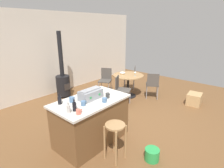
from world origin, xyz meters
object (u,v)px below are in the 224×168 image
cup_1 (105,100)px  folding_chair_far (153,84)px  bottle_0 (74,106)px  dining_table (128,80)px  bottle_1 (60,100)px  cup_2 (83,103)px  cardboard_box (194,99)px  wood_stove (63,82)px  kitchen_island (91,121)px  serving_bowl (123,73)px  cup_0 (79,112)px  cup_4 (72,99)px  wine_glass (135,73)px  folding_chair_right (106,79)px  bottle_2 (68,109)px  plastic_bucket (152,154)px  toolbox (90,94)px  folding_chair_near (121,88)px  folding_chair_left (131,76)px  cup_3 (108,95)px  wooden_stool (115,134)px

cup_1 → folding_chair_far: bearing=9.6°
bottle_0 → dining_table: bearing=19.3°
bottle_1 → cup_2: bearing=-57.0°
bottle_0 → cardboard_box: bottle_0 is taller
folding_chair_far → wood_stove: size_ratio=0.40×
kitchen_island → folding_chair_far: (2.81, 0.18, 0.05)m
bottle_0 → serving_bowl: 3.20m
wood_stove → bottle_1: size_ratio=10.73×
cup_0 → cup_2: size_ratio=0.97×
bottle_0 → cup_2: 0.24m
kitchen_island → bottle_1: bottle_1 is taller
cup_1 → cup_2: (-0.35, 0.19, 0.00)m
cup_4 → wine_glass: size_ratio=0.87×
cup_2 → kitchen_island: bearing=19.9°
folding_chair_right → wood_stove: (-1.12, 0.85, -0.00)m
bottle_2 → bottle_1: bearing=75.9°
wood_stove → bottle_1: 2.70m
cup_1 → cup_2: 0.40m
bottle_1 → plastic_bucket: (0.79, -1.49, -0.87)m
cardboard_box → cup_4: bearing=161.2°
bottle_2 → wine_glass: 3.18m
bottle_2 → cup_2: bottle_2 is taller
toolbox → bottle_0: bottle_0 is taller
bottle_1 → serving_bowl: (2.94, 0.83, -0.22)m
cup_0 → cup_2: bearing=36.3°
kitchen_island → wine_glass: kitchen_island is taller
cup_0 → cup_2: cup_2 is taller
kitchen_island → cup_2: 0.56m
dining_table → bottle_0: size_ratio=4.76×
cup_2 → wine_glass: 2.84m
folding_chair_near → bottle_0: 2.41m
dining_table → cup_4: size_ratio=7.85×
bottle_0 → cup_0: bearing=-101.2°
kitchen_island → bottle_0: (-0.49, -0.14, 0.53)m
cup_0 → serving_bowl: size_ratio=0.65×
folding_chair_near → wine_glass: bearing=1.6°
folding_chair_right → toolbox: bearing=-143.4°
serving_bowl → plastic_bucket: (-2.15, -2.33, -0.66)m
cardboard_box → folding_chair_far: bearing=108.8°
folding_chair_far → wood_stove: wood_stove is taller
dining_table → bottle_0: (-2.95, -1.03, 0.43)m
folding_chair_left → cup_3: 3.20m
serving_bowl → wooden_stool: bearing=-144.6°
cup_4 → wine_glass: (2.78, 0.45, -0.12)m
folding_chair_far → cardboard_box: folding_chair_far is taller
toolbox → wine_glass: 2.53m
folding_chair_near → folding_chair_right: 1.07m
kitchen_island → bottle_2: (-0.59, -0.12, 0.52)m
cup_0 → plastic_bucket: cup_0 is taller
cup_0 → cardboard_box: 3.88m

